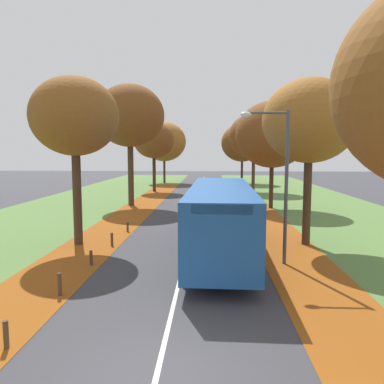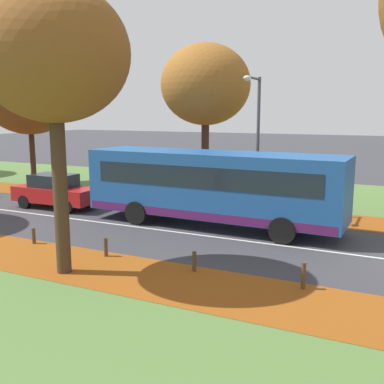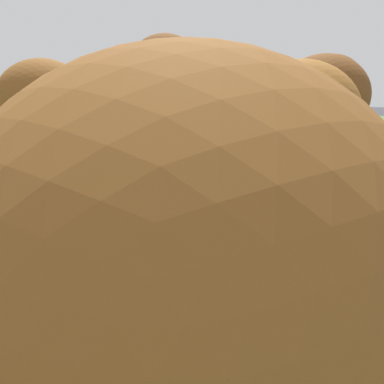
{
  "view_description": "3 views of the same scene",
  "coord_description": "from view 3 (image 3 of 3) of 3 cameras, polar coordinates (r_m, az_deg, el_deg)",
  "views": [
    {
      "loc": [
        1.04,
        -6.87,
        4.41
      ],
      "look_at": [
        0.13,
        11.97,
        2.4
      ],
      "focal_mm": 35.0,
      "sensor_mm": 36.0,
      "label": 1
    },
    {
      "loc": [
        -14.78,
        1.87,
        4.54
      ],
      "look_at": [
        1.09,
        9.49,
        1.4
      ],
      "focal_mm": 42.0,
      "sensor_mm": 36.0,
      "label": 2
    },
    {
      "loc": [
        7.08,
        -3.03,
        7.56
      ],
      "look_at": [
        0.21,
        14.52,
        1.23
      ],
      "focal_mm": 35.0,
      "sensor_mm": 36.0,
      "label": 3
    }
  ],
  "objects": [
    {
      "name": "bollard_fifth",
      "position": [
        18.55,
        -15.96,
        -5.22
      ],
      "size": [
        0.12,
        0.12,
        0.62
      ],
      "primitive_type": "cylinder",
      "color": "#4C3823",
      "rests_on": "ground"
    },
    {
      "name": "tree_right_near",
      "position": [
        14.16,
        15.69,
        10.88
      ],
      "size": [
        4.36,
        4.36,
        7.83
      ],
      "color": "#422D1E",
      "rests_on": "ground"
    },
    {
      "name": "bollard_sixth",
      "position": [
        20.87,
        -10.73,
        -2.18
      ],
      "size": [
        0.12,
        0.12,
        0.57
      ],
      "primitive_type": "cylinder",
      "color": "#4C3823",
      "rests_on": "ground"
    },
    {
      "name": "tree_right_distant",
      "position": [
        49.48,
        20.37,
        15.33
      ],
      "size": [
        5.9,
        5.9,
        8.38
      ],
      "color": "black",
      "rests_on": "ground"
    },
    {
      "name": "tree_left_far",
      "position": [
        39.79,
        3.5,
        15.89
      ],
      "size": [
        4.51,
        4.51,
        7.78
      ],
      "color": "#382619",
      "rests_on": "ground"
    },
    {
      "name": "bus",
      "position": [
        14.3,
        -3.62,
        -5.66
      ],
      "size": [
        2.84,
        10.46,
        2.98
      ],
      "color": "#1E5199",
      "rests_on": "ground"
    },
    {
      "name": "tree_right_mid",
      "position": [
        25.8,
        19.19,
        13.59
      ],
      "size": [
        5.73,
        5.73,
        8.35
      ],
      "color": "#382619",
      "rests_on": "ground"
    },
    {
      "name": "road_centre_line",
      "position": [
        25.26,
        4.1,
        1.11
      ],
      "size": [
        0.12,
        80.0,
        0.01
      ],
      "primitive_type": "cube",
      "color": "silver",
      "rests_on": "ground"
    },
    {
      "name": "tree_right_far",
      "position": [
        38.25,
        20.33,
        15.35
      ],
      "size": [
        5.61,
        5.61,
        8.68
      ],
      "color": "#422D1E",
      "rests_on": "ground"
    },
    {
      "name": "bollard_fourth",
      "position": [
        16.46,
        -22.5,
        -9.17
      ],
      "size": [
        0.12,
        0.12,
        0.59
      ],
      "primitive_type": "cylinder",
      "color": "#4C3823",
      "rests_on": "ground"
    },
    {
      "name": "car_red_lead",
      "position": [
        21.79,
        5.4,
        0.44
      ],
      "size": [
        1.79,
        4.2,
        1.62
      ],
      "color": "#B21919",
      "rests_on": "ground"
    },
    {
      "name": "tree_right_nearest",
      "position": [
        4.1,
        -0.79,
        -9.14
      ],
      "size": [
        4.75,
        4.75,
        7.81
      ],
      "color": "#382619",
      "rests_on": "ground"
    },
    {
      "name": "tree_left_near",
      "position": [
        18.4,
        -21.45,
        12.57
      ],
      "size": [
        4.1,
        4.1,
        7.92
      ],
      "color": "#422D1E",
      "rests_on": "ground"
    },
    {
      "name": "grass_verge_right",
      "position": [
        24.33,
        25.24,
        -1.36
      ],
      "size": [
        12.0,
        90.0,
        0.01
      ],
      "primitive_type": "cube",
      "color": "#517538",
      "rests_on": "ground"
    },
    {
      "name": "tree_left_mid",
      "position": [
        29.48,
        -4.04,
        18.06
      ],
      "size": [
        5.61,
        5.61,
        9.88
      ],
      "color": "#422D1E",
      "rests_on": "ground"
    },
    {
      "name": "tree_left_distant",
      "position": [
        51.18,
        7.45,
        16.55
      ],
      "size": [
        6.21,
        6.21,
        8.7
      ],
      "color": "#422D1E",
      "rests_on": "ground"
    },
    {
      "name": "grass_verge_left",
      "position": [
        29.2,
        -13.4,
        3.06
      ],
      "size": [
        12.0,
        90.0,
        0.01
      ],
      "primitive_type": "cube",
      "color": "#517538",
      "rests_on": "ground"
    },
    {
      "name": "streetlamp_right",
      "position": [
        11.92,
        3.59,
        -0.18
      ],
      "size": [
        1.89,
        0.28,
        6.0
      ],
      "color": "#47474C",
      "rests_on": "ground"
    },
    {
      "name": "leaf_litter_left",
      "position": [
        21.99,
        -12.25,
        -1.95
      ],
      "size": [
        2.8,
        60.0,
        0.0
      ],
      "primitive_type": "cube",
      "color": "#8C4714",
      "rests_on": "grass_verge_left"
    },
    {
      "name": "car_white_following",
      "position": [
        28.82,
        9.2,
        4.79
      ],
      "size": [
        1.91,
        4.26,
        1.62
      ],
      "color": "silver",
      "rests_on": "ground"
    },
    {
      "name": "leaf_litter_right",
      "position": [
        18.8,
        12.04,
        -5.55
      ],
      "size": [
        2.8,
        60.0,
        0.0
      ],
      "primitive_type": "cube",
      "color": "#8C4714",
      "rests_on": "grass_verge_right"
    }
  ]
}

